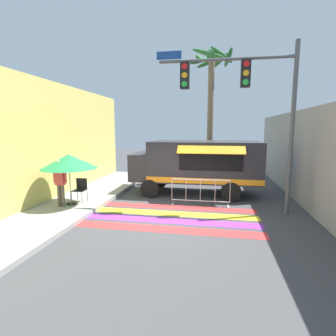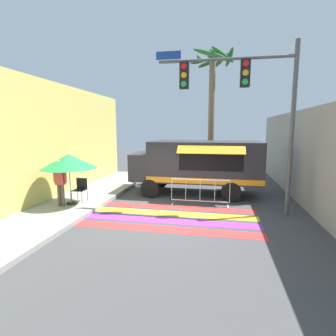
{
  "view_description": "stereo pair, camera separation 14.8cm",
  "coord_description": "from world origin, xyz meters",
  "px_view_note": "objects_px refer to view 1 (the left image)",
  "views": [
    {
      "loc": [
        1.65,
        -8.7,
        3.0
      ],
      "look_at": [
        -0.34,
        2.27,
        1.36
      ],
      "focal_mm": 28.0,
      "sensor_mm": 36.0,
      "label": 1
    },
    {
      "loc": [
        1.79,
        -8.67,
        3.0
      ],
      "look_at": [
        -0.34,
        2.27,
        1.36
      ],
      "focal_mm": 28.0,
      "sensor_mm": 36.0,
      "label": 2
    }
  ],
  "objects_px": {
    "palm_tree": "(211,89)",
    "patio_umbrella": "(69,162)",
    "food_truck": "(195,162)",
    "vendor_person": "(60,180)",
    "traffic_signal_pole": "(246,94)",
    "folding_chair": "(80,188)",
    "barricade_front": "(200,192)"
  },
  "relations": [
    {
      "from": "folding_chair",
      "to": "traffic_signal_pole",
      "type": "bearing_deg",
      "value": 4.6
    },
    {
      "from": "patio_umbrella",
      "to": "vendor_person",
      "type": "bearing_deg",
      "value": -123.73
    },
    {
      "from": "vendor_person",
      "to": "palm_tree",
      "type": "bearing_deg",
      "value": 51.99
    },
    {
      "from": "patio_umbrella",
      "to": "folding_chair",
      "type": "height_order",
      "value": "patio_umbrella"
    },
    {
      "from": "food_truck",
      "to": "palm_tree",
      "type": "xyz_separation_m",
      "value": [
        0.61,
        3.01,
        3.71
      ]
    },
    {
      "from": "barricade_front",
      "to": "food_truck",
      "type": "bearing_deg",
      "value": 101.21
    },
    {
      "from": "patio_umbrella",
      "to": "barricade_front",
      "type": "xyz_separation_m",
      "value": [
        4.87,
        1.22,
        -1.27
      ]
    },
    {
      "from": "folding_chair",
      "to": "food_truck",
      "type": "bearing_deg",
      "value": 33.73
    },
    {
      "from": "palm_tree",
      "to": "food_truck",
      "type": "bearing_deg",
      "value": -101.37
    },
    {
      "from": "traffic_signal_pole",
      "to": "vendor_person",
      "type": "distance_m",
      "value": 7.37
    },
    {
      "from": "folding_chair",
      "to": "palm_tree",
      "type": "xyz_separation_m",
      "value": [
        4.94,
        5.68,
        4.5
      ]
    },
    {
      "from": "food_truck",
      "to": "vendor_person",
      "type": "xyz_separation_m",
      "value": [
        -4.69,
        -3.46,
        -0.34
      ]
    },
    {
      "from": "folding_chair",
      "to": "vendor_person",
      "type": "distance_m",
      "value": 0.98
    },
    {
      "from": "folding_chair",
      "to": "barricade_front",
      "type": "distance_m",
      "value": 4.78
    },
    {
      "from": "vendor_person",
      "to": "palm_tree",
      "type": "height_order",
      "value": "palm_tree"
    },
    {
      "from": "food_truck",
      "to": "folding_chair",
      "type": "xyz_separation_m",
      "value": [
        -4.34,
        -2.67,
        -0.79
      ]
    },
    {
      "from": "traffic_signal_pole",
      "to": "barricade_front",
      "type": "relative_size",
      "value": 2.57
    },
    {
      "from": "food_truck",
      "to": "traffic_signal_pole",
      "type": "distance_m",
      "value": 4.11
    },
    {
      "from": "patio_umbrella",
      "to": "vendor_person",
      "type": "relative_size",
      "value": 1.18
    },
    {
      "from": "food_truck",
      "to": "traffic_signal_pole",
      "type": "bearing_deg",
      "value": -51.27
    },
    {
      "from": "traffic_signal_pole",
      "to": "folding_chair",
      "type": "relative_size",
      "value": 6.46
    },
    {
      "from": "traffic_signal_pole",
      "to": "barricade_front",
      "type": "xyz_separation_m",
      "value": [
        -1.54,
        0.47,
        -3.68
      ]
    },
    {
      "from": "vendor_person",
      "to": "traffic_signal_pole",
      "type": "bearing_deg",
      "value": 10.42
    },
    {
      "from": "folding_chair",
      "to": "palm_tree",
      "type": "distance_m",
      "value": 8.78
    },
    {
      "from": "barricade_front",
      "to": "palm_tree",
      "type": "distance_m",
      "value": 6.81
    },
    {
      "from": "folding_chair",
      "to": "vendor_person",
      "type": "bearing_deg",
      "value": -111.89
    },
    {
      "from": "vendor_person",
      "to": "palm_tree",
      "type": "distance_m",
      "value": 9.3
    },
    {
      "from": "palm_tree",
      "to": "patio_umbrella",
      "type": "bearing_deg",
      "value": -129.53
    },
    {
      "from": "patio_umbrella",
      "to": "barricade_front",
      "type": "relative_size",
      "value": 0.9
    },
    {
      "from": "food_truck",
      "to": "folding_chair",
      "type": "bearing_deg",
      "value": -148.38
    },
    {
      "from": "traffic_signal_pole",
      "to": "palm_tree",
      "type": "xyz_separation_m",
      "value": [
        -1.32,
        5.41,
        0.99
      ]
    },
    {
      "from": "food_truck",
      "to": "patio_umbrella",
      "type": "height_order",
      "value": "food_truck"
    }
  ]
}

